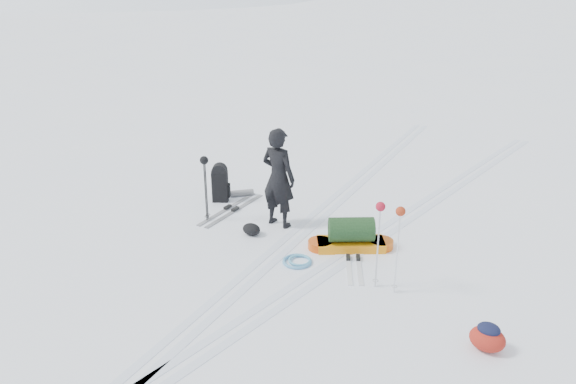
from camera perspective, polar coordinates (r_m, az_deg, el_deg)
name	(u,v)px	position (r m, az deg, el deg)	size (l,w,h in m)	color
ground	(287,243)	(10.21, -0.08, -5.25)	(200.00, 200.00, 0.00)	white
ski_tracks	(339,233)	(10.62, 5.23, -4.16)	(3.38, 17.97, 0.01)	silver
skier	(278,178)	(10.55, -0.98, 1.45)	(0.71, 0.46, 1.94)	black
pulk_sled	(351,237)	(10.01, 6.42, -4.54)	(1.51, 1.20, 0.58)	orange
expedition_rucksack	(223,183)	(11.96, -6.64, 0.87)	(0.65, 0.87, 0.83)	black
ski_poles_black	(205,168)	(10.81, -8.48, 2.40)	(0.16, 0.18, 1.33)	black
ski_poles_silver	(390,219)	(8.42, 10.29, -2.72)	(0.46, 0.15, 1.44)	#B1B4B8
touring_skis_grey	(231,209)	(11.61, -5.77, -1.75)	(0.31, 1.92, 0.07)	gray
touring_skis_white	(353,259)	(9.74, 6.62, -6.75)	(1.04, 1.62, 0.06)	silver
rope_coil	(298,261)	(9.58, 1.02, -7.01)	(0.60, 0.60, 0.06)	#4F93C0
small_daypack	(488,337)	(7.98, 19.61, -13.73)	(0.58, 0.54, 0.40)	maroon
thermos_pair	(221,195)	(12.03, -6.84, -0.29)	(0.28, 0.20, 0.29)	slate
stuff_sack	(251,229)	(10.50, -3.73, -3.80)	(0.38, 0.30, 0.22)	black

